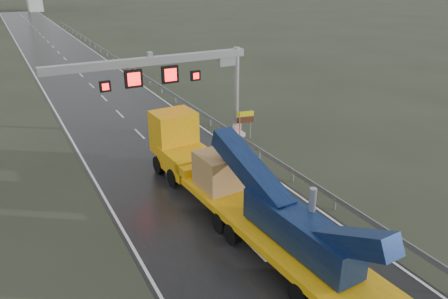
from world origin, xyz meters
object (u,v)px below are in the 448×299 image
striped_barrier (237,130)px  sign_gantry (179,75)px  heavy_haul_truck (233,186)px  exit_sign_pair (245,120)px

striped_barrier → sign_gantry: bearing=175.2°
heavy_haul_truck → exit_sign_pair: size_ratio=8.68×
heavy_haul_truck → striped_barrier: 12.53m
heavy_haul_truck → sign_gantry: bearing=78.9°
exit_sign_pair → heavy_haul_truck: bearing=-112.3°
sign_gantry → exit_sign_pair: size_ratio=6.16×
striped_barrier → exit_sign_pair: bearing=-82.7°
heavy_haul_truck → exit_sign_pair: bearing=53.1°
exit_sign_pair → striped_barrier: size_ratio=2.31×
heavy_haul_truck → exit_sign_pair: 11.72m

